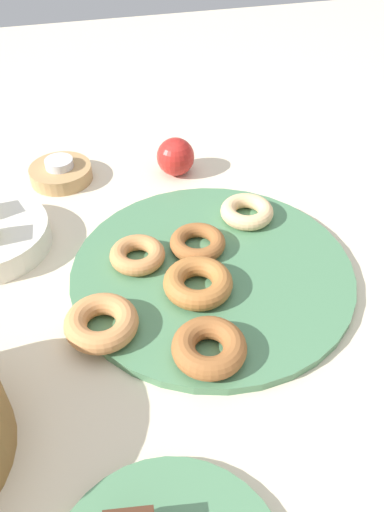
# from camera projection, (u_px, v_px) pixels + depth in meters

# --- Properties ---
(ground_plane) EXTENTS (2.40, 2.40, 0.00)m
(ground_plane) POSITION_uv_depth(u_px,v_px,m) (212.00, 274.00, 0.74)
(ground_plane) COLOR beige
(donut_plate) EXTENTS (0.41, 0.41, 0.01)m
(donut_plate) POSITION_uv_depth(u_px,v_px,m) (212.00, 271.00, 0.73)
(donut_plate) COLOR #4C7F56
(donut_plate) RESTS_ON ground_plane
(donut_0) EXTENTS (0.12, 0.12, 0.02)m
(donut_0) POSITION_uv_depth(u_px,v_px,m) (247.00, 212.00, 0.81)
(donut_0) COLOR #EABC84
(donut_0) RESTS_ON donut_plate
(donut_1) EXTENTS (0.13, 0.13, 0.03)m
(donut_1) POSITION_uv_depth(u_px,v_px,m) (101.00, 323.00, 0.63)
(donut_1) COLOR #C6844C
(donut_1) RESTS_ON donut_plate
(donut_2) EXTENTS (0.11, 0.11, 0.03)m
(donut_2) POSITION_uv_depth(u_px,v_px,m) (198.00, 283.00, 0.69)
(donut_2) COLOR #AD6B33
(donut_2) RESTS_ON donut_plate
(donut_3) EXTENTS (0.09, 0.09, 0.02)m
(donut_3) POSITION_uv_depth(u_px,v_px,m) (137.00, 255.00, 0.73)
(donut_3) COLOR #C6844C
(donut_3) RESTS_ON donut_plate
(donut_4) EXTENTS (0.13, 0.13, 0.03)m
(donut_4) POSITION_uv_depth(u_px,v_px,m) (209.00, 347.00, 0.61)
(donut_4) COLOR #995B2D
(donut_4) RESTS_ON donut_plate
(donut_5) EXTENTS (0.08, 0.08, 0.02)m
(donut_5) POSITION_uv_depth(u_px,v_px,m) (198.00, 243.00, 0.75)
(donut_5) COLOR #995B2D
(donut_5) RESTS_ON donut_plate
(candle_holder) EXTENTS (0.11, 0.11, 0.03)m
(candle_holder) POSITION_uv_depth(u_px,v_px,m) (61.00, 173.00, 0.91)
(candle_holder) COLOR tan
(candle_holder) RESTS_ON ground_plane
(tealight) EXTENTS (0.05, 0.05, 0.01)m
(tealight) POSITION_uv_depth(u_px,v_px,m) (59.00, 163.00, 0.90)
(tealight) COLOR silver
(tealight) RESTS_ON candle_holder
(apple) EXTENTS (0.07, 0.07, 0.07)m
(apple) POSITION_uv_depth(u_px,v_px,m) (176.00, 157.00, 0.92)
(apple) COLOR red
(apple) RESTS_ON ground_plane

